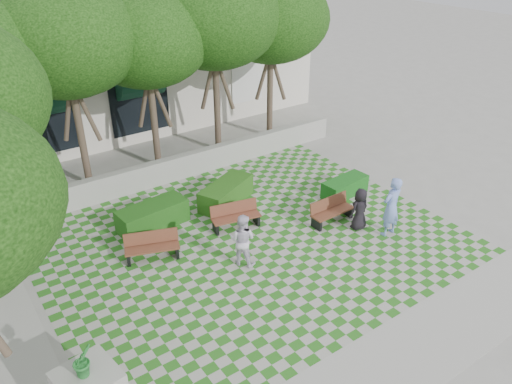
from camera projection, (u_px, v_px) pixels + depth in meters
ground at (271, 259)px, 14.53m from camera, size 90.00×90.00×0.00m
lawn at (252, 243)px, 15.25m from camera, size 12.00×12.00×0.00m
sidewalk_south at (396, 362)px, 11.15m from camera, size 16.00×2.00×0.01m
retaining_wall at (174, 168)px, 18.77m from camera, size 15.00×0.36×0.90m
bench_east at (331, 211)px, 16.16m from camera, size 1.56×0.54×0.81m
bench_mid at (235, 216)px, 15.86m from camera, size 1.64×0.84×0.82m
bench_west at (152, 247)px, 14.40m from camera, size 1.64×1.02×0.82m
hedge_east at (345, 187)px, 17.78m from camera, size 1.82×0.85×0.62m
hedge_midright at (226, 193)px, 17.20m from camera, size 2.37×1.72×0.77m
hedge_midleft at (153, 216)px, 15.88m from camera, size 2.31×1.11×0.78m
person_blue at (391, 207)px, 15.23m from camera, size 0.74×0.51×1.96m
person_dark at (360, 209)px, 15.66m from camera, size 0.69×0.46×1.40m
person_white at (242, 240)px, 13.99m from camera, size 0.95×0.98×1.60m
tree_row at (111, 49)px, 15.37m from camera, size 17.70×13.40×7.41m
building at (113, 65)px, 23.89m from camera, size 18.00×8.92×5.15m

